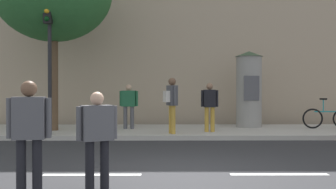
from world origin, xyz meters
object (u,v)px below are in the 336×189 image
object	(u,v)px
pedestrian_tallest	(97,132)
pedestrian_in_light_jacket	(171,100)
pedestrian_near_pole	(210,104)
poster_column	(249,89)
bicycle_leaning	(328,118)
traffic_light	(49,44)
pedestrian_with_bag	(129,103)
pedestrian_in_dark_shirt	(29,129)

from	to	relation	value
pedestrian_tallest	pedestrian_in_light_jacket	bearing A→B (deg)	79.36
pedestrian_near_pole	poster_column	bearing A→B (deg)	46.60
pedestrian_in_light_jacket	bicycle_leaning	distance (m)	5.87
traffic_light	pedestrian_with_bag	xyz separation A→B (m)	(2.30, 1.93, -1.88)
pedestrian_in_dark_shirt	pedestrian_in_light_jacket	distance (m)	7.52
poster_column	pedestrian_near_pole	xyz separation A→B (m)	(-1.66, -1.76, -0.50)
pedestrian_in_dark_shirt	pedestrian_tallest	size ratio (longest dim) A/B	1.11
traffic_light	bicycle_leaning	world-z (taller)	traffic_light
traffic_light	pedestrian_near_pole	xyz separation A→B (m)	(5.07, 0.90, -1.88)
pedestrian_with_bag	traffic_light	bearing A→B (deg)	-139.95
traffic_light	pedestrian_near_pole	bearing A→B (deg)	10.02
pedestrian_tallest	poster_column	bearing A→B (deg)	65.08
traffic_light	pedestrian_with_bag	distance (m)	3.54
pedestrian_in_light_jacket	bicycle_leaning	world-z (taller)	pedestrian_in_light_jacket
pedestrian_in_dark_shirt	traffic_light	bearing A→B (deg)	103.46
traffic_light	poster_column	size ratio (longest dim) A/B	1.47
traffic_light	pedestrian_in_dark_shirt	bearing A→B (deg)	-76.54
pedestrian_tallest	pedestrian_with_bag	xyz separation A→B (m)	(-0.24, 8.30, 0.18)
pedestrian_tallest	pedestrian_in_light_jacket	distance (m)	6.82
pedestrian_near_pole	pedestrian_with_bag	bearing A→B (deg)	159.51
poster_column	pedestrian_with_bag	bearing A→B (deg)	-170.74
pedestrian_with_bag	bicycle_leaning	size ratio (longest dim) A/B	0.89
traffic_light	pedestrian_near_pole	size ratio (longest dim) A/B	2.58
pedestrian_in_light_jacket	pedestrian_with_bag	distance (m)	2.20
pedestrian_in_light_jacket	pedestrian_tallest	bearing A→B (deg)	-100.64
traffic_light	bicycle_leaning	size ratio (longest dim) A/B	2.36
pedestrian_in_light_jacket	bicycle_leaning	size ratio (longest dim) A/B	1.01
pedestrian_near_pole	pedestrian_in_light_jacket	xyz separation A→B (m)	(-1.27, -0.57, 0.12)
pedestrian_in_light_jacket	poster_column	bearing A→B (deg)	38.43
pedestrian_in_light_jacket	pedestrian_near_pole	bearing A→B (deg)	24.17
pedestrian_tallest	traffic_light	bearing A→B (deg)	111.68
traffic_light	pedestrian_in_dark_shirt	xyz separation A→B (m)	(1.65, -6.88, -1.97)
pedestrian_in_light_jacket	bicycle_leaning	bearing A→B (deg)	15.86
pedestrian_in_dark_shirt	pedestrian_in_light_jacket	size ratio (longest dim) A/B	0.95
pedestrian_with_bag	poster_column	bearing A→B (deg)	9.26
pedestrian_near_pole	pedestrian_with_bag	xyz separation A→B (m)	(-2.77, 1.03, -0.01)
pedestrian_in_dark_shirt	bicycle_leaning	world-z (taller)	pedestrian_in_dark_shirt
pedestrian_tallest	pedestrian_with_bag	world-z (taller)	pedestrian_with_bag
traffic_light	pedestrian_tallest	size ratio (longest dim) A/B	2.73
pedestrian_with_bag	bicycle_leaning	bearing A→B (deg)	-0.10
traffic_light	poster_column	distance (m)	7.36
pedestrian_near_pole	bicycle_leaning	bearing A→B (deg)	13.26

